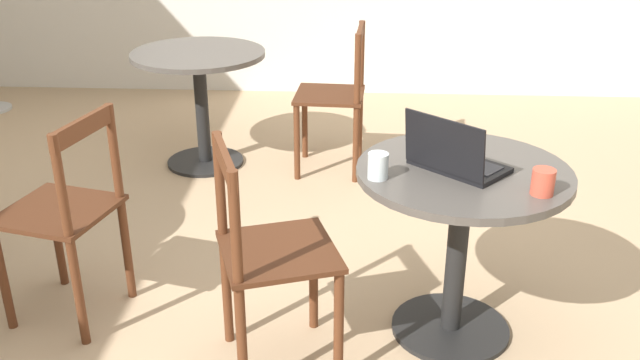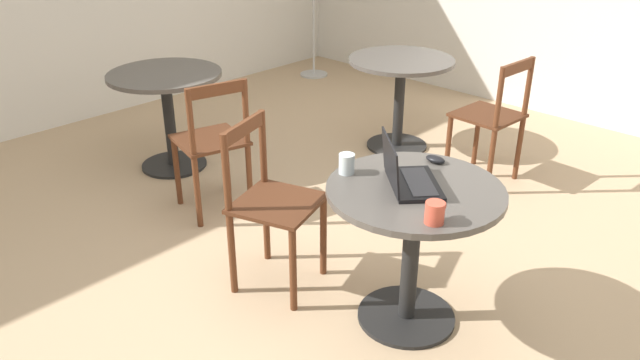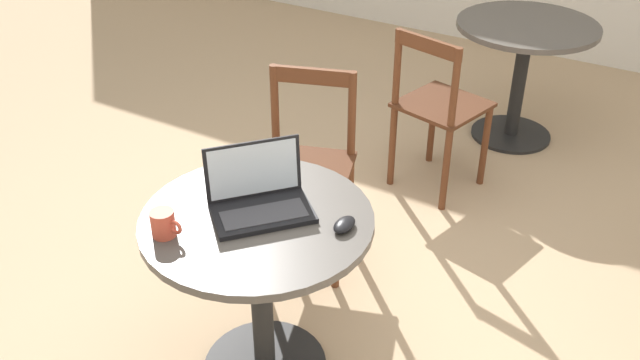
{
  "view_description": "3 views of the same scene",
  "coord_description": "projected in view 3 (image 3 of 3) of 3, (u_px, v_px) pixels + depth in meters",
  "views": [
    {
      "loc": [
        -2.37,
        -0.08,
        1.73
      ],
      "look_at": [
        0.07,
        0.06,
        0.62
      ],
      "focal_mm": 40.0,
      "sensor_mm": 36.0,
      "label": 1
    },
    {
      "loc": [
        -2.01,
        -1.84,
        1.93
      ],
      "look_at": [
        -0.08,
        0.01,
        0.62
      ],
      "focal_mm": 35.0,
      "sensor_mm": 36.0,
      "label": 2
    },
    {
      "loc": [
        1.18,
        -2.02,
        2.07
      ],
      "look_at": [
        0.04,
        -0.08,
        0.65
      ],
      "focal_mm": 40.0,
      "sensor_mm": 36.0,
      "label": 3
    }
  ],
  "objects": [
    {
      "name": "cafe_table_near",
      "position": [
        259.0,
        259.0,
        2.46
      ],
      "size": [
        0.78,
        0.78,
        0.71
      ],
      "color": "black",
      "rests_on": "ground_plane"
    },
    {
      "name": "chair_near_back",
      "position": [
        307.0,
        170.0,
        3.1
      ],
      "size": [
        0.5,
        0.5,
        0.87
      ],
      "color": "#562D19",
      "rests_on": "ground_plane"
    },
    {
      "name": "laptop",
      "position": [
        259.0,
        199.0,
        2.37
      ],
      "size": [
        0.39,
        0.4,
        0.22
      ],
      "color": "black",
      "rests_on": "cafe_table_near"
    },
    {
      "name": "chair_far_front",
      "position": [
        438.0,
        110.0,
        3.59
      ],
      "size": [
        0.48,
        0.48,
        0.87
      ],
      "color": "#562D19",
      "rests_on": "ground_plane"
    },
    {
      "name": "mug",
      "position": [
        164.0,
        224.0,
        2.25
      ],
      "size": [
        0.12,
        0.08,
        0.09
      ],
      "color": "#C64C38",
      "rests_on": "cafe_table_near"
    },
    {
      "name": "ground_plane",
      "position": [
        323.0,
        295.0,
        3.09
      ],
      "size": [
        16.0,
        16.0,
        0.0
      ],
      "primitive_type": "plane",
      "color": "tan"
    },
    {
      "name": "mouse",
      "position": [
        344.0,
        225.0,
        2.3
      ],
      "size": [
        0.06,
        0.1,
        0.03
      ],
      "color": "black",
      "rests_on": "cafe_table_near"
    },
    {
      "name": "cafe_table_far",
      "position": [
        523.0,
        53.0,
        4.02
      ],
      "size": [
        0.78,
        0.78,
        0.71
      ],
      "color": "black",
      "rests_on": "ground_plane"
    },
    {
      "name": "drinking_glass",
      "position": [
        284.0,
        156.0,
        2.61
      ],
      "size": [
        0.07,
        0.07,
        0.09
      ],
      "color": "silver",
      "rests_on": "cafe_table_near"
    }
  ]
}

